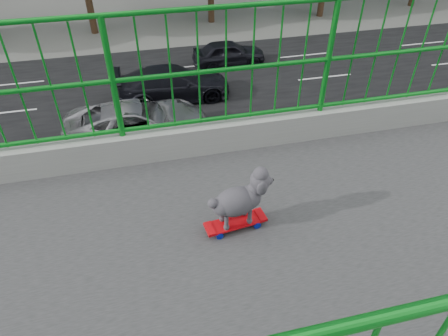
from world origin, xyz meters
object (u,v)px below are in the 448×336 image
(poodle, at_px, (240,199))
(car_4, at_px, (229,53))
(car_2, at_px, (137,123))
(skateboard, at_px, (236,223))
(car_0, at_px, (392,197))
(car_3, at_px, (173,83))

(poodle, bearing_deg, car_4, 158.86)
(poodle, bearing_deg, car_2, 176.72)
(skateboard, xyz_separation_m, car_4, (-18.52, 4.61, -6.37))
(skateboard, distance_m, car_2, 13.66)
(car_2, relative_size, car_4, 1.45)
(car_0, distance_m, car_4, 12.98)
(car_0, bearing_deg, car_4, -170.37)
(car_4, bearing_deg, poodle, 166.09)
(car_2, distance_m, car_3, 3.71)
(poodle, relative_size, car_3, 0.10)
(skateboard, distance_m, poodle, 0.26)
(skateboard, xyz_separation_m, car_2, (-12.12, -0.81, -6.25))
(car_3, height_order, car_4, car_3)
(car_2, height_order, car_4, car_2)
(car_0, bearing_deg, car_3, -149.25)
(skateboard, xyz_separation_m, car_0, (-5.72, 6.79, -6.26))
(skateboard, relative_size, poodle, 0.97)
(car_2, bearing_deg, car_0, -130.12)
(skateboard, xyz_separation_m, car_3, (-15.32, 1.07, -6.27))
(car_3, bearing_deg, car_2, 149.54)
(skateboard, relative_size, car_0, 0.11)
(skateboard, bearing_deg, car_4, 158.78)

